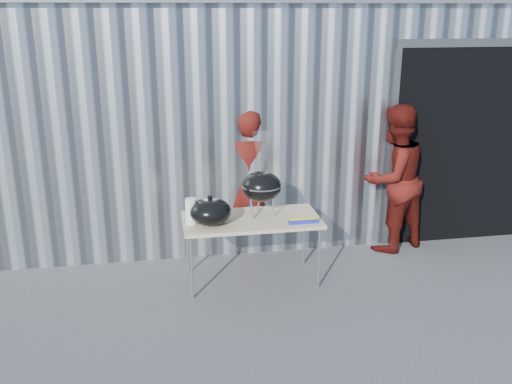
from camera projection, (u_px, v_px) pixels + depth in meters
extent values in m
plane|color=#444447|center=(251.00, 324.00, 5.56)|extent=(80.00, 80.00, 0.00)
cube|color=silver|center=(251.00, 98.00, 9.64)|extent=(8.00, 6.00, 3.00)
cube|color=slate|center=(251.00, 2.00, 9.17)|extent=(8.20, 6.20, 0.10)
cube|color=black|center=(459.00, 137.00, 7.86)|extent=(2.40, 1.20, 2.50)
cube|color=#4C4C51|center=(494.00, 42.00, 6.93)|extent=(2.52, 0.08, 0.10)
cube|color=tan|center=(251.00, 220.00, 6.25)|extent=(1.50, 0.75, 0.04)
cylinder|color=silver|center=(192.00, 268.00, 5.95)|extent=(0.03, 0.03, 0.71)
cylinder|color=silver|center=(319.00, 258.00, 6.18)|extent=(0.03, 0.03, 0.71)
cylinder|color=silver|center=(188.00, 245.00, 6.54)|extent=(0.03, 0.03, 0.71)
cylinder|color=silver|center=(304.00, 237.00, 6.77)|extent=(0.03, 0.03, 0.71)
ellipsoid|color=black|center=(261.00, 186.00, 6.23)|extent=(0.44, 0.44, 0.33)
cylinder|color=silver|center=(261.00, 185.00, 6.22)|extent=(0.45, 0.45, 0.02)
cylinder|color=silver|center=(261.00, 184.00, 6.22)|extent=(0.42, 0.42, 0.01)
cylinder|color=silver|center=(259.00, 201.00, 6.42)|extent=(0.02, 0.02, 0.24)
cylinder|color=silver|center=(252.00, 208.00, 6.21)|extent=(0.02, 0.02, 0.24)
cylinder|color=silver|center=(273.00, 207.00, 6.25)|extent=(0.02, 0.02, 0.24)
cylinder|color=#D57A4C|center=(249.00, 184.00, 6.19)|extent=(0.02, 0.14, 0.02)
cylinder|color=#D57A4C|center=(253.00, 183.00, 6.20)|extent=(0.02, 0.14, 0.02)
cylinder|color=#D57A4C|center=(256.00, 183.00, 6.20)|extent=(0.02, 0.14, 0.02)
cylinder|color=#D57A4C|center=(260.00, 183.00, 6.21)|extent=(0.02, 0.14, 0.02)
cylinder|color=#D57A4C|center=(263.00, 183.00, 6.22)|extent=(0.02, 0.14, 0.02)
cylinder|color=#D57A4C|center=(267.00, 183.00, 6.22)|extent=(0.02, 0.14, 0.02)
cylinder|color=#D57A4C|center=(270.00, 182.00, 6.23)|extent=(0.02, 0.14, 0.02)
cylinder|color=#D57A4C|center=(273.00, 182.00, 6.24)|extent=(0.02, 0.14, 0.02)
cone|color=silver|center=(262.00, 157.00, 6.13)|extent=(0.20, 0.20, 0.55)
ellipsoid|color=black|center=(210.00, 211.00, 6.03)|extent=(0.44, 0.44, 0.29)
cylinder|color=black|center=(210.00, 197.00, 5.98)|extent=(0.05, 0.05, 0.03)
cylinder|color=white|center=(191.00, 211.00, 6.04)|extent=(0.12, 0.12, 0.28)
cube|color=white|center=(200.00, 211.00, 6.33)|extent=(0.20, 0.15, 0.10)
cube|color=#1823A2|center=(303.00, 221.00, 6.09)|extent=(0.32, 0.05, 0.05)
cube|color=yellow|center=(304.00, 218.00, 6.08)|extent=(0.32, 0.05, 0.01)
imported|color=#470F0B|center=(247.00, 182.00, 7.02)|extent=(0.66, 0.44, 1.81)
imported|color=#470F0B|center=(393.00, 179.00, 7.08)|extent=(1.10, 0.99, 1.85)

